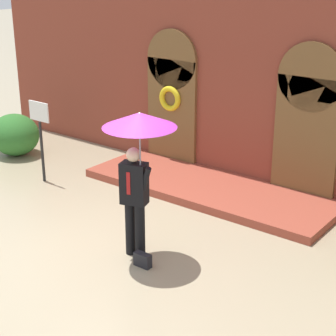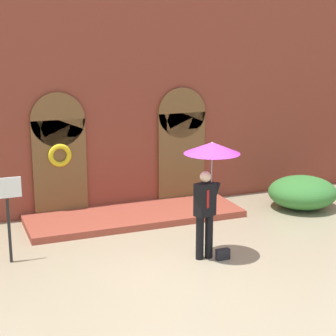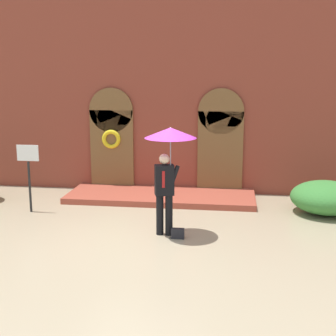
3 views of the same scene
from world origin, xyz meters
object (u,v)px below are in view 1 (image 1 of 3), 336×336
at_px(shrub_left, 15,135).
at_px(handbag, 143,260).
at_px(person_with_umbrella, 138,142).
at_px(sign_post, 40,128).

bearing_deg(shrub_left, handbag, -20.48).
height_order(person_with_umbrella, handbag, person_with_umbrella).
height_order(handbag, shrub_left, shrub_left).
relative_size(handbag, shrub_left, 0.23).
bearing_deg(person_with_umbrella, shrub_left, 160.60).
xyz_separation_m(person_with_umbrella, handbag, (0.22, -0.20, -1.80)).
xyz_separation_m(person_with_umbrella, shrub_left, (-5.59, 1.97, -1.42)).
xyz_separation_m(handbag, shrub_left, (-5.80, 2.17, 0.39)).
relative_size(handbag, sign_post, 0.16).
height_order(sign_post, shrub_left, sign_post).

